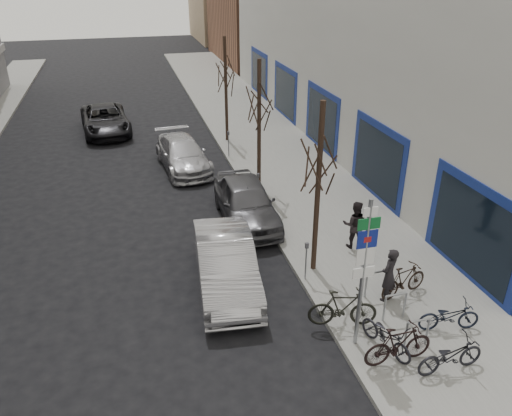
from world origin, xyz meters
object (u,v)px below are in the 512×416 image
tree_far (225,65)px  bike_far_inner (404,280)px  meter_front (306,257)px  parked_car_mid (246,201)px  tree_mid (259,95)px  bike_far_curb (451,353)px  pedestrian_near (389,275)px  bike_near_right (399,344)px  bike_near_left (387,333)px  tree_near (320,150)px  parked_car_front (226,264)px  lane_car (105,120)px  meter_mid (258,185)px  highway_sign_pole (364,266)px  bike_mid_inner (343,308)px  parked_car_back (183,154)px  bike_rack (395,303)px  pedestrian_far (355,224)px  meter_back (229,141)px  bike_mid_curb (450,314)px

tree_far → bike_far_inner: (1.99, -14.99, -3.45)m
meter_front → parked_car_mid: parked_car_mid is taller
tree_mid → meter_front: (-0.45, -7.00, -3.19)m
tree_mid → parked_car_mid: size_ratio=1.15×
meter_front → bike_far_curb: meter_front is taller
bike_far_inner → pedestrian_near: bearing=81.5°
bike_near_right → parked_car_mid: parked_car_mid is taller
bike_near_left → bike_far_inner: size_ratio=0.98×
tree_mid → parked_car_mid: tree_mid is taller
tree_near → parked_car_mid: size_ratio=1.15×
parked_car_front → lane_car: (-3.53, 16.52, -0.04)m
meter_front → meter_mid: (0.00, 5.50, 0.00)m
tree_far → pedestrian_near: (1.44, -15.04, -3.13)m
highway_sign_pole → bike_mid_inner: bearing=94.5°
meter_front → parked_car_back: meter_front is taller
meter_mid → bike_rack: bearing=-78.2°
tree_mid → meter_mid: bearing=-106.7°
highway_sign_pole → pedestrian_far: 5.06m
meter_back → bike_far_curb: (1.96, -15.44, -0.24)m
tree_mid → parked_car_back: size_ratio=1.13×
bike_near_left → bike_mid_inner: size_ratio=0.88×
bike_near_right → bike_far_inner: bearing=-33.5°
bike_rack → lane_car: bearing=111.2°
bike_far_inner → highway_sign_pole: bearing=110.3°
lane_car → pedestrian_near: (7.77, -18.55, 0.23)m
tree_mid → bike_rack: bearing=-82.7°
tree_near → parked_car_front: 4.34m
bike_near_left → pedestrian_near: bearing=43.7°
pedestrian_far → lane_car: bearing=-39.7°
parked_car_mid → pedestrian_near: (2.64, -5.96, 0.16)m
meter_mid → parked_car_front: (-2.35, -5.02, -0.13)m
meter_mid → pedestrian_near: bearing=-75.0°
tree_near → meter_mid: 5.95m
pedestrian_far → bike_mid_curb: bearing=120.2°
tree_near → bike_far_inner: bearing=-44.9°
meter_mid → bike_near_left: size_ratio=0.78×
highway_sign_pole → pedestrian_far: highway_sign_pole is taller
meter_mid → parked_car_front: parked_car_front is taller
meter_mid → tree_mid: bearing=73.3°
bike_far_curb → parked_car_mid: bearing=14.7°
tree_far → lane_car: size_ratio=1.03×
bike_near_right → parked_car_front: (-3.27, 4.36, 0.10)m
pedestrian_near → bike_mid_inner: bearing=-10.6°
meter_back → parked_car_mid: parked_car_mid is taller
bike_near_right → tree_far: bearing=0.6°
bike_far_curb → parked_car_mid: (-2.71, 8.86, 0.13)m
parked_car_front → lane_car: size_ratio=0.89×
pedestrian_near → bike_far_curb: bearing=57.7°
tree_far → meter_mid: bearing=-93.2°
bike_mid_curb → pedestrian_near: (-0.92, 1.60, 0.33)m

